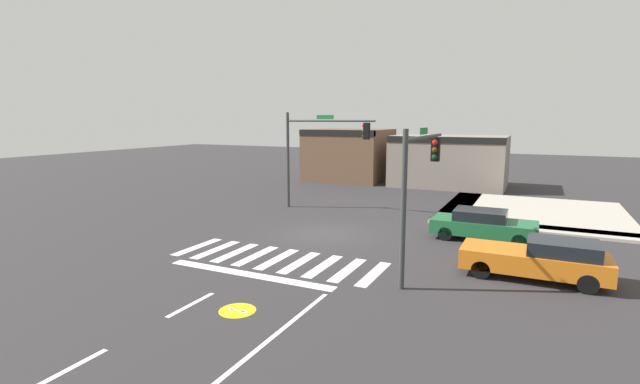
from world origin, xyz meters
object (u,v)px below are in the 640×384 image
at_px(traffic_signal_southeast, 420,171).
at_px(car_orange, 539,258).
at_px(car_green, 483,224).
at_px(traffic_signal_northwest, 320,143).

distance_m(traffic_signal_southeast, car_orange, 5.07).
bearing_deg(traffic_signal_southeast, car_green, -16.99).
bearing_deg(car_orange, car_green, -63.10).
xyz_separation_m(traffic_signal_southeast, traffic_signal_northwest, (-8.13, 8.57, 0.40)).
height_order(traffic_signal_southeast, car_orange, traffic_signal_southeast).
relative_size(traffic_signal_southeast, car_orange, 1.16).
bearing_deg(traffic_signal_northwest, traffic_signal_southeast, -46.51).
xyz_separation_m(car_orange, car_green, (-2.37, 4.66, -0.02)).
distance_m(car_orange, car_green, 5.23).
height_order(traffic_signal_southeast, traffic_signal_northwest, traffic_signal_northwest).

